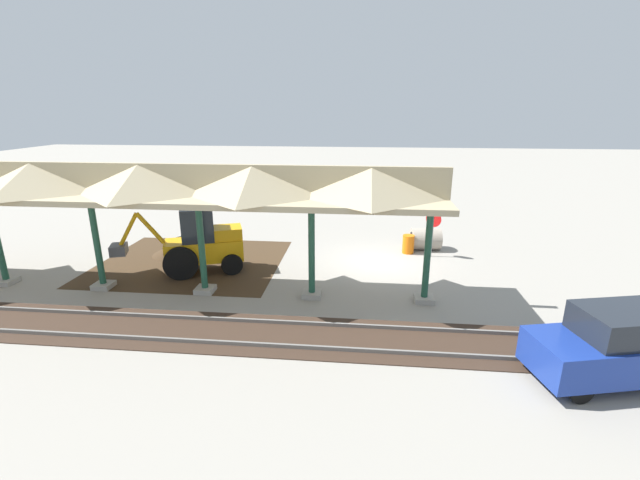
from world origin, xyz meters
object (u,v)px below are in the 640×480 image
at_px(traffic_barrel, 408,244).
at_px(concrete_pipe, 426,239).
at_px(distant_parked_car, 617,346).
at_px(backhoe, 200,244).
at_px(stop_sign, 433,224).

bearing_deg(traffic_barrel, concrete_pipe, -143.54).
height_order(distant_parked_car, traffic_barrel, distant_parked_car).
bearing_deg(backhoe, distant_parked_car, 154.51).
xyz_separation_m(backhoe, traffic_barrel, (-9.08, -3.39, -0.81)).
relative_size(stop_sign, distant_parked_car, 0.49).
xyz_separation_m(concrete_pipe, traffic_barrel, (0.91, 0.67, -0.09)).
relative_size(stop_sign, concrete_pipe, 1.47).
bearing_deg(concrete_pipe, traffic_barrel, 36.46).
xyz_separation_m(distant_parked_car, traffic_barrel, (4.30, -9.77, -0.53)).
distance_m(stop_sign, backhoe, 10.56).
bearing_deg(stop_sign, distant_parked_car, 109.14).
distance_m(concrete_pipe, distant_parked_car, 10.98).
xyz_separation_m(stop_sign, distant_parked_car, (-3.25, 9.37, -0.61)).
bearing_deg(concrete_pipe, distant_parked_car, 107.99).
bearing_deg(backhoe, concrete_pipe, -157.89).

